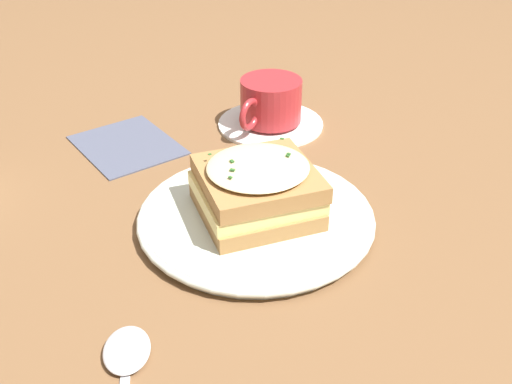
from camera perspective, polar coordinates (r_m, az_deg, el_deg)
name	(u,v)px	position (r m, az deg, el deg)	size (l,w,h in m)	color
ground_plane	(233,221)	(0.68, -2.16, -2.79)	(2.40, 2.40, 0.00)	brown
dinner_plate	(256,217)	(0.67, 0.00, -2.39)	(0.27, 0.27, 0.01)	silver
sandwich	(257,189)	(0.65, 0.09, 0.29)	(0.13, 0.14, 0.06)	#A37542
teacup_with_saucer	(270,107)	(0.87, 1.38, 8.12)	(0.15, 0.15, 0.07)	white
spoon	(126,359)	(0.53, -12.26, -15.26)	(0.16, 0.08, 0.01)	silver
napkin	(127,145)	(0.85, -12.18, 4.44)	(0.15, 0.12, 0.00)	#4C5166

